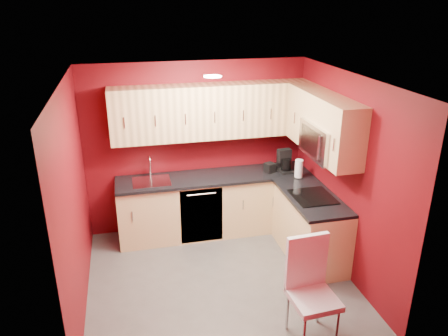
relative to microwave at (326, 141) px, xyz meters
name	(u,v)px	position (x,y,z in m)	size (l,w,h in m)	color
floor	(219,279)	(-1.39, -0.20, -1.66)	(3.20, 3.20, 0.00)	#524E4C
ceiling	(218,80)	(-1.39, -0.20, 0.84)	(3.20, 3.20, 0.00)	white
wall_back	(197,147)	(-1.39, 1.30, -0.41)	(3.20, 3.20, 0.00)	#61090F
wall_front	(258,260)	(-1.39, -1.70, -0.41)	(3.20, 3.20, 0.00)	#61090F
wall_left	(74,203)	(-2.99, -0.20, -0.41)	(3.00, 3.00, 0.00)	#61090F
wall_right	(346,176)	(0.21, -0.20, -0.41)	(3.00, 3.00, 0.00)	#61090F
base_cabinets_back	(215,205)	(-1.19, 1.00, -1.22)	(2.80, 0.60, 0.87)	#DDBA7E
base_cabinets_right	(310,227)	(-0.09, 0.05, -1.22)	(0.60, 1.30, 0.87)	#DDBA7E
countertop_back	(215,177)	(-1.19, 0.99, -0.77)	(2.80, 0.63, 0.04)	black
countertop_right	(312,197)	(-0.11, 0.04, -0.77)	(0.63, 1.27, 0.04)	black
upper_cabinets_back	(212,111)	(-1.19, 1.13, 0.17)	(2.80, 0.35, 0.75)	#E6C082
upper_cabinets_right	(321,118)	(0.03, 0.24, 0.23)	(0.35, 1.55, 0.75)	#E6C082
microwave	(326,141)	(0.00, 0.00, 0.00)	(0.42, 0.76, 0.42)	silver
cooktop	(313,197)	(-0.11, 0.00, -0.74)	(0.50, 0.55, 0.01)	black
sink	(151,179)	(-2.09, 1.00, -0.72)	(0.52, 0.42, 0.35)	silver
dishwasher_front	(202,216)	(-1.44, 0.71, -1.22)	(0.60, 0.02, 0.82)	black
downlight	(213,76)	(-1.39, 0.10, 0.82)	(0.20, 0.20, 0.01)	white
coffee_maker	(286,161)	(-0.15, 0.90, -0.59)	(0.20, 0.26, 0.33)	black
napkin_holder	(270,168)	(-0.38, 0.94, -0.68)	(0.13, 0.13, 0.14)	black
paper_towel	(299,169)	(-0.05, 0.65, -0.62)	(0.15, 0.15, 0.27)	silver
dining_chair	(314,294)	(-0.69, -1.40, -1.11)	(0.45, 0.47, 1.11)	silver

